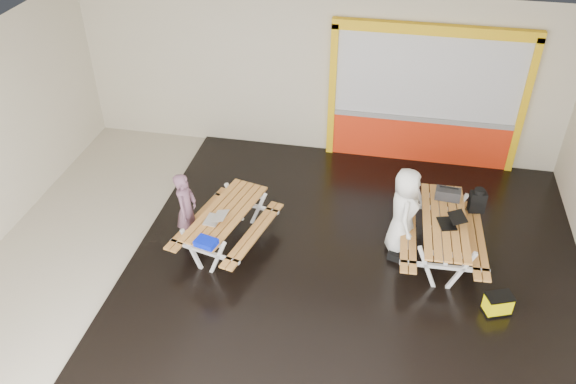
% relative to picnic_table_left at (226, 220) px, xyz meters
% --- Properties ---
extents(room, '(10.02, 8.02, 3.52)m').
position_rel_picnic_table_left_xyz_m(room, '(0.99, -0.46, 1.17)').
color(room, beige).
rests_on(room, ground).
extents(deck, '(7.50, 7.98, 0.05)m').
position_rel_picnic_table_left_xyz_m(deck, '(2.24, -0.46, -0.56)').
color(deck, black).
rests_on(deck, room).
extents(kiosk, '(3.88, 0.16, 3.00)m').
position_rel_picnic_table_left_xyz_m(kiosk, '(3.19, 3.47, 0.86)').
color(kiosk, red).
rests_on(kiosk, room).
extents(picnic_table_left, '(1.69, 2.14, 0.76)m').
position_rel_picnic_table_left_xyz_m(picnic_table_left, '(0.00, 0.00, 0.00)').
color(picnic_table_left, '#D48A3A').
rests_on(picnic_table_left, deck).
extents(picnic_table_right, '(1.45, 2.08, 0.81)m').
position_rel_picnic_table_left_xyz_m(picnic_table_right, '(3.61, 0.43, 0.04)').
color(picnic_table_right, '#D48A3A').
rests_on(picnic_table_right, deck).
extents(person_left, '(0.34, 0.51, 1.39)m').
position_rel_picnic_table_left_xyz_m(person_left, '(-0.65, -0.11, 0.21)').
color(person_left, '#6D485C').
rests_on(person_left, deck).
extents(person_right, '(0.56, 0.82, 1.60)m').
position_rel_picnic_table_left_xyz_m(person_right, '(2.94, 0.48, 0.27)').
color(person_right, white).
rests_on(person_right, deck).
extents(laptop_left, '(0.39, 0.36, 0.16)m').
position_rel_picnic_table_left_xyz_m(laptop_left, '(-0.09, -0.26, 0.23)').
color(laptop_left, silver).
rests_on(laptop_left, picnic_table_left).
extents(laptop_right, '(0.48, 0.45, 0.17)m').
position_rel_picnic_table_left_xyz_m(laptop_right, '(3.70, 0.34, 0.28)').
color(laptop_right, black).
rests_on(laptop_right, picnic_table_right).
extents(blue_pouch, '(0.38, 0.31, 0.10)m').
position_rel_picnic_table_left_xyz_m(blue_pouch, '(-0.05, -0.88, 0.23)').
color(blue_pouch, '#0519CA').
rests_on(blue_pouch, picnic_table_left).
extents(toolbox, '(0.44, 0.25, 0.24)m').
position_rel_picnic_table_left_xyz_m(toolbox, '(3.66, 1.04, 0.32)').
color(toolbox, black).
rests_on(toolbox, picnic_table_right).
extents(backpack, '(0.30, 0.22, 0.46)m').
position_rel_picnic_table_left_xyz_m(backpack, '(4.19, 1.19, 0.16)').
color(backpack, black).
rests_on(backpack, picnic_table_right).
extents(dark_case, '(0.43, 0.37, 0.14)m').
position_rel_picnic_table_left_xyz_m(dark_case, '(2.97, 0.21, -0.46)').
color(dark_case, black).
rests_on(dark_case, deck).
extents(fluke_bag, '(0.47, 0.39, 0.35)m').
position_rel_picnic_table_left_xyz_m(fluke_bag, '(4.47, -0.74, -0.37)').
color(fluke_bag, black).
rests_on(fluke_bag, deck).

